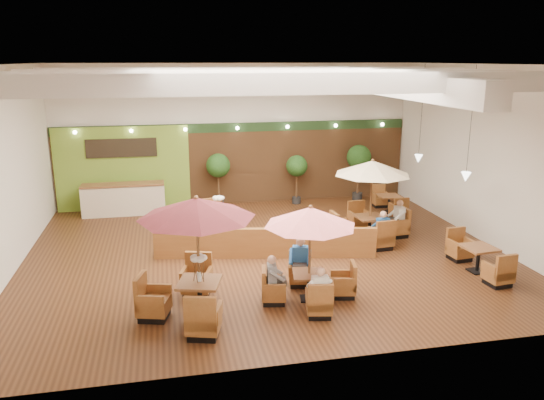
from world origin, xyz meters
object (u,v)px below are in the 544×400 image
object	(u,v)px
table_2	(372,185)
diner_4	(398,215)
table_5	(389,204)
diner_0	(320,286)
diner_2	(274,274)
table_0	(194,231)
table_3	(210,226)
diner_1	(300,257)
topiary_1	(297,168)
topiary_2	(359,159)
topiary_0	(218,168)
table_4	(478,260)
booth_divider	(265,243)
diner_3	(382,225)
service_counter	(124,199)
table_1	(310,235)

from	to	relation	value
table_2	diner_4	world-z (taller)	table_2
table_5	diner_0	world-z (taller)	diner_0
diner_2	table_0	bearing A→B (deg)	-77.12
table_3	diner_1	world-z (taller)	table_3
table_5	diner_2	world-z (taller)	diner_2
table_2	topiary_1	xyz separation A→B (m)	(-1.25, 4.68, -0.32)
topiary_2	diner_2	distance (m)	10.21
diner_1	topiary_1	bearing A→B (deg)	-86.62
topiary_0	diner_4	size ratio (longest dim) A/B	2.74
diner_1	diner_4	bearing A→B (deg)	-125.90
table_0	diner_0	xyz separation A→B (m)	(2.70, -0.64, -1.25)
table_2	table_4	world-z (taller)	table_2
table_4	table_5	bearing A→B (deg)	84.61
diner_1	diner_2	world-z (taller)	diner_1
table_5	diner_2	xyz separation A→B (m)	(-5.85, -6.66, 0.41)
booth_divider	table_5	xyz separation A→B (m)	(5.48, 3.70, -0.12)
booth_divider	diner_2	distance (m)	3.00
diner_3	diner_0	bearing A→B (deg)	-134.14
service_counter	topiary_2	size ratio (longest dim) A/B	1.31
diner_0	diner_1	bearing A→B (deg)	92.33
topiary_2	diner_4	world-z (taller)	topiary_2
table_5	table_3	bearing A→B (deg)	-162.79
table_4	diner_4	distance (m)	3.37
service_counter	diner_0	xyz separation A→B (m)	(4.82, -9.31, 0.16)
diner_4	table_4	bearing A→B (deg)	-169.63
topiary_2	diner_0	xyz separation A→B (m)	(-4.47, -9.51, -0.97)
table_0	topiary_2	xyz separation A→B (m)	(7.17, 8.87, -0.28)
table_5	topiary_1	bearing A→B (deg)	149.85
diner_1	diner_4	size ratio (longest dim) A/B	1.04
table_4	diner_0	xyz separation A→B (m)	(-4.98, -1.61, 0.39)
table_5	topiary_0	size ratio (longest dim) A/B	1.06
booth_divider	topiary_0	world-z (taller)	topiary_0
table_1	diner_3	distance (m)	4.43
topiary_2	table_3	bearing A→B (deg)	-149.27
topiary_2	diner_1	size ratio (longest dim) A/B	2.81
table_0	table_2	distance (m)	7.19
service_counter	diner_4	xyz separation A→B (m)	(8.91, -4.48, 0.17)
diner_1	diner_2	xyz separation A→B (m)	(-0.87, -0.87, -0.03)
topiary_1	diner_2	bearing A→B (deg)	-107.63
table_2	diner_3	world-z (taller)	table_2
table_4	diner_3	bearing A→B (deg)	123.88
diner_1	table_3	bearing A→B (deg)	-47.07
diner_4	topiary_0	bearing A→B (deg)	43.63
table_3	topiary_2	xyz separation A→B (m)	(6.40, 3.81, 1.24)
topiary_1	diner_3	world-z (taller)	topiary_1
table_3	diner_0	size ratio (longest dim) A/B	3.94
diner_1	topiary_2	bearing A→B (deg)	-102.93
service_counter	table_3	world-z (taller)	table_3
table_4	table_5	xyz separation A→B (m)	(0.00, 5.92, -0.02)
table_1	diner_3	bearing A→B (deg)	54.60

